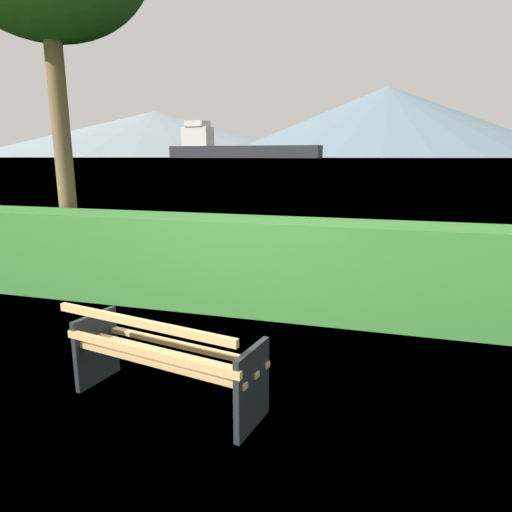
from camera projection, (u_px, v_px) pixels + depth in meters
The scene contains 6 objects.
ground_plane at pixel (170, 401), 3.93m from camera, with size 1400.00×1400.00×0.00m, color #4C6B33.
water_surface at pixel (382, 158), 293.06m from camera, with size 620.00×620.00×0.00m, color #6B8EA3.
park_bench at pixel (163, 359), 3.78m from camera, with size 1.81×0.89×0.87m.
hedge_row at pixel (251, 265), 6.14m from camera, with size 9.40×0.82×1.27m, color #387A33.
cargo_ship_large at pixel (232, 147), 314.30m from camera, with size 110.64×23.00×25.74m.
distant_hills at pixel (346, 126), 508.47m from camera, with size 913.59×438.16×77.13m.
Camera 1 is at (1.70, -3.20, 2.11)m, focal length 31.29 mm.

